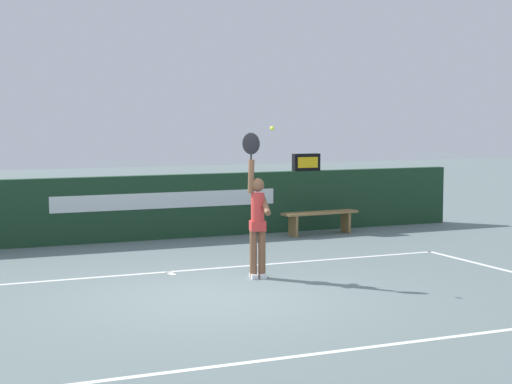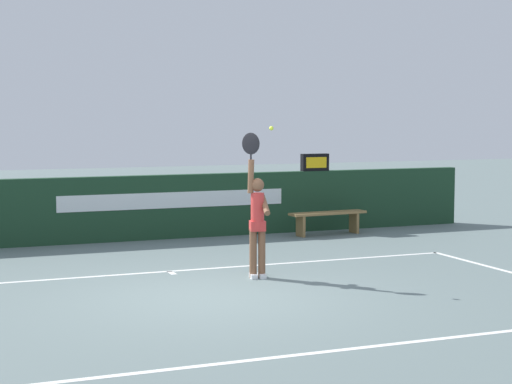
# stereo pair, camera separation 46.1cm
# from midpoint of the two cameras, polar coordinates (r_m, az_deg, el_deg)

# --- Properties ---
(ground_plane) EXTENTS (60.00, 60.00, 0.00)m
(ground_plane) POSITION_cam_midpoint_polar(r_m,az_deg,el_deg) (12.34, -3.90, -6.93)
(ground_plane) COLOR slate
(court_lines) EXTENTS (10.46, 5.40, 0.00)m
(court_lines) POSITION_cam_midpoint_polar(r_m,az_deg,el_deg) (11.86, -3.03, -7.41)
(court_lines) COLOR white
(court_lines) RESTS_ON ground
(back_wall) EXTENTS (16.08, 0.23, 1.33)m
(back_wall) POSITION_cam_midpoint_polar(r_m,az_deg,el_deg) (17.72, -10.25, -1.13)
(back_wall) COLOR #193A23
(back_wall) RESTS_ON ground
(speed_display) EXTENTS (0.63, 0.17, 0.38)m
(speed_display) POSITION_cam_midpoint_polar(r_m,az_deg,el_deg) (19.15, 2.66, 1.98)
(speed_display) COLOR black
(speed_display) RESTS_ON back_wall
(tennis_player) EXTENTS (0.43, 0.47, 2.31)m
(tennis_player) POSITION_cam_midpoint_polar(r_m,az_deg,el_deg) (13.55, -0.88, -1.77)
(tennis_player) COLOR brown
(tennis_player) RESTS_ON ground
(tennis_ball) EXTENTS (0.07, 0.07, 0.07)m
(tennis_ball) POSITION_cam_midpoint_polar(r_m,az_deg,el_deg) (13.22, 0.07, 4.24)
(tennis_ball) COLOR #C5E131
(courtside_bench_near) EXTENTS (1.77, 0.48, 0.50)m
(courtside_bench_near) POSITION_cam_midpoint_polar(r_m,az_deg,el_deg) (18.59, 3.55, -1.64)
(courtside_bench_near) COLOR olive
(courtside_bench_near) RESTS_ON ground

